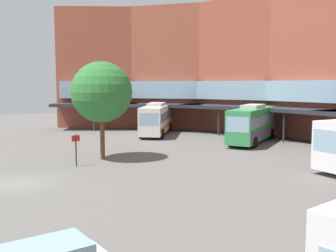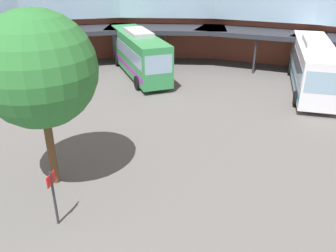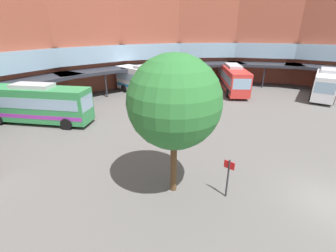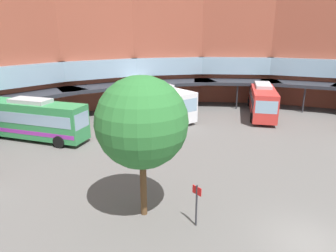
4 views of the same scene
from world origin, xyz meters
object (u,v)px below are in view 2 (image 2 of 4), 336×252
object	(u,v)px
stop_sign_post	(53,193)
bus_4	(313,65)
bus_0	(139,53)
plaza_tree	(38,70)

from	to	relation	value
stop_sign_post	bus_4	bearing A→B (deg)	66.65
bus_0	bus_4	distance (m)	14.15
plaza_tree	bus_0	bearing A→B (deg)	102.09
bus_0	plaza_tree	bearing A→B (deg)	-29.48
plaza_tree	stop_sign_post	bearing A→B (deg)	-51.10
bus_4	plaza_tree	size ratio (longest dim) A/B	1.46
bus_0	stop_sign_post	xyz separation A→B (m)	(5.41, -18.73, -0.53)
plaza_tree	stop_sign_post	size ratio (longest dim) A/B	3.30
bus_4	plaza_tree	world-z (taller)	plaza_tree
bus_4	stop_sign_post	distance (m)	21.89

